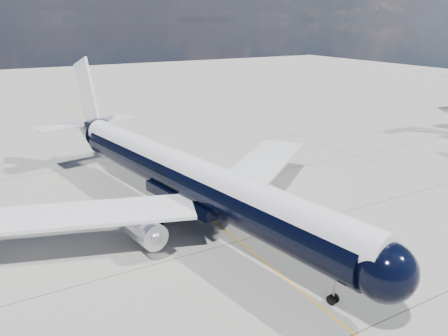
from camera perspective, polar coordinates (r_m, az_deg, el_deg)
The scene contains 3 objects.
ground at distance 58.88m, azimuth -8.19°, elevation -1.36°, with size 320.00×320.00×0.00m, color #99978E.
taxiway_centerline at distance 54.54m, azimuth -6.25°, elevation -2.94°, with size 0.16×160.00×0.01m, color #FAB60D.
main_airliner at distance 45.49m, azimuth -5.32°, elevation -0.95°, with size 43.23×53.17×15.42m.
Camera 1 is at (-19.57, -21.78, 20.08)m, focal length 35.00 mm.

